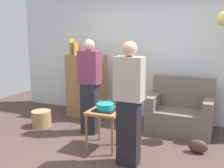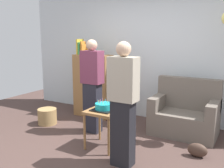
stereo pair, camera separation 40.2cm
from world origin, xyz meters
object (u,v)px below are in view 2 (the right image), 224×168
(couch, at_px, (185,115))
(birthday_cake, at_px, (104,107))
(person_blowing_candles, at_px, (92,86))
(side_table, at_px, (104,116))
(handbag, at_px, (197,150))
(bookshelf, at_px, (93,85))
(wicker_basket, at_px, (47,116))
(person_holding_cake, at_px, (123,104))

(couch, relative_size, birthday_cake, 3.44)
(birthday_cake, relative_size, person_blowing_candles, 0.20)
(side_table, relative_size, person_blowing_candles, 0.36)
(birthday_cake, bearing_deg, side_table, 39.76)
(birthday_cake, distance_m, handbag, 1.48)
(bookshelf, height_order, handbag, bookshelf)
(bookshelf, relative_size, handbag, 5.77)
(couch, distance_m, handbag, 0.92)
(couch, xyz_separation_m, side_table, (-0.92, -1.18, 0.16))
(person_blowing_candles, bearing_deg, couch, 31.23)
(side_table, bearing_deg, birthday_cake, -140.24)
(couch, bearing_deg, birthday_cake, -128.03)
(bookshelf, xyz_separation_m, wicker_basket, (-0.48, -0.89, -0.51))
(person_holding_cake, bearing_deg, bookshelf, -43.91)
(couch, bearing_deg, bookshelf, 178.28)
(bookshelf, distance_m, wicker_basket, 1.13)
(person_blowing_candles, bearing_deg, side_table, -37.24)
(bookshelf, distance_m, birthday_cake, 1.61)
(couch, xyz_separation_m, bookshelf, (-1.95, 0.06, 0.32))
(birthday_cake, height_order, handbag, birthday_cake)
(wicker_basket, bearing_deg, bookshelf, 61.94)
(birthday_cake, bearing_deg, person_blowing_candles, 138.34)
(couch, height_order, person_holding_cake, person_holding_cake)
(handbag, bearing_deg, person_blowing_candles, 177.70)
(wicker_basket, xyz_separation_m, handbag, (2.82, 0.03, -0.05))
(couch, distance_m, side_table, 1.51)
(bookshelf, relative_size, side_table, 2.73)
(person_blowing_candles, bearing_deg, birthday_cake, -37.24)
(side_table, xyz_separation_m, wicker_basket, (-1.50, 0.35, -0.35))
(bookshelf, bearing_deg, side_table, -50.37)
(wicker_basket, relative_size, handbag, 1.29)
(person_holding_cake, height_order, handbag, person_holding_cake)
(couch, bearing_deg, person_holding_cake, -105.50)
(bookshelf, bearing_deg, birthday_cake, -50.37)
(birthday_cake, xyz_separation_m, person_blowing_candles, (-0.51, 0.46, 0.19))
(couch, distance_m, person_holding_cake, 1.65)
(side_table, relative_size, birthday_cake, 1.85)
(bookshelf, height_order, person_blowing_candles, person_blowing_candles)
(wicker_basket, bearing_deg, couch, 18.94)
(side_table, bearing_deg, wicker_basket, 166.91)
(side_table, height_order, person_blowing_candles, person_blowing_candles)
(bookshelf, xyz_separation_m, person_holding_cake, (1.53, -1.58, 0.17))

